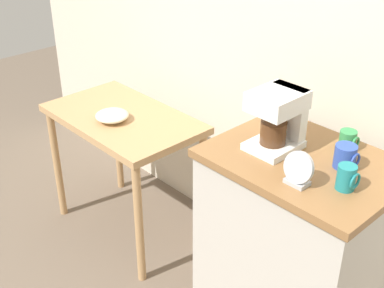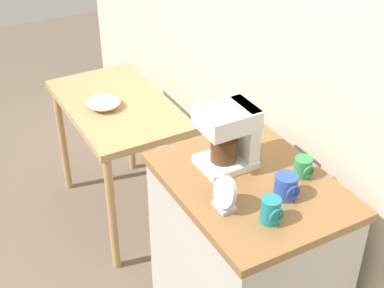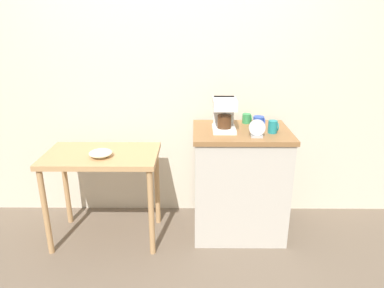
% 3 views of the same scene
% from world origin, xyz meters
% --- Properties ---
extents(ground_plane, '(8.00, 8.00, 0.00)m').
position_xyz_m(ground_plane, '(0.00, 0.00, 0.00)').
color(ground_plane, '#6B5B4C').
extents(back_wall, '(4.40, 0.10, 2.80)m').
position_xyz_m(back_wall, '(0.10, 0.48, 1.40)').
color(back_wall, beige).
rests_on(back_wall, ground_plane).
extents(wooden_table, '(0.89, 0.53, 0.76)m').
position_xyz_m(wooden_table, '(-0.55, -0.04, 0.66)').
color(wooden_table, tan).
rests_on(wooden_table, ground_plane).
extents(kitchen_counter, '(0.78, 0.59, 0.92)m').
position_xyz_m(kitchen_counter, '(0.56, 0.07, 0.46)').
color(kitchen_counter, '#BCB7AD').
rests_on(kitchen_counter, ground_plane).
extents(bowl_stoneware, '(0.18, 0.18, 0.06)m').
position_xyz_m(bowl_stoneware, '(-0.53, -0.12, 0.79)').
color(bowl_stoneware, beige).
rests_on(bowl_stoneware, wooden_table).
extents(coffee_maker, '(0.18, 0.22, 0.26)m').
position_xyz_m(coffee_maker, '(0.42, 0.07, 1.06)').
color(coffee_maker, white).
rests_on(coffee_maker, kitchen_counter).
extents(mug_dark_teal, '(0.08, 0.07, 0.10)m').
position_xyz_m(mug_dark_teal, '(0.79, -0.00, 0.97)').
color(mug_dark_teal, teal).
rests_on(mug_dark_teal, kitchen_counter).
extents(mug_blue, '(0.09, 0.09, 0.10)m').
position_xyz_m(mug_blue, '(0.70, 0.13, 0.97)').
color(mug_blue, '#2D4CAD').
rests_on(mug_blue, kitchen_counter).
extents(mug_tall_green, '(0.08, 0.07, 0.08)m').
position_xyz_m(mug_tall_green, '(0.63, 0.27, 0.96)').
color(mug_tall_green, '#338C4C').
rests_on(mug_tall_green, kitchen_counter).
extents(table_clock, '(0.12, 0.06, 0.14)m').
position_xyz_m(table_clock, '(0.65, -0.10, 0.98)').
color(table_clock, '#B2B5BA').
rests_on(table_clock, kitchen_counter).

